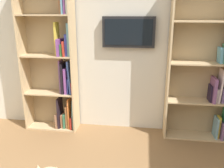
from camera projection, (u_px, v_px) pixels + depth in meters
wall_back at (124, 38)px, 3.27m from camera, size 4.52×0.06×2.70m
bookshelf_left at (212, 66)px, 3.06m from camera, size 0.91×0.28×2.13m
bookshelf_right at (55, 60)px, 3.33m from camera, size 0.77×0.28×2.22m
wall_mounted_tv at (129, 32)px, 3.16m from camera, size 0.71×0.07×0.41m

